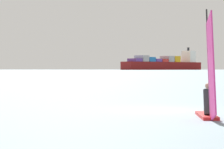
{
  "coord_description": "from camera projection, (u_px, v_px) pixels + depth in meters",
  "views": [
    {
      "loc": [
        5.17,
        -20.84,
        1.85
      ],
      "look_at": [
        -2.63,
        0.14,
        1.57
      ],
      "focal_mm": 76.89,
      "sensor_mm": 36.0,
      "label": 1
    }
  ],
  "objects": [
    {
      "name": "ground_plane",
      "position": [
        166.0,
        110.0,
        21.36
      ],
      "size": [
        4000.0,
        4000.0,
        0.0
      ],
      "primitive_type": "plane",
      "color": "gray"
    },
    {
      "name": "cargo_ship",
      "position": [
        164.0,
        64.0,
        816.25
      ],
      "size": [
        106.0,
        159.72,
        39.79
      ],
      "rotation": [
        0.0,
        0.0,
        4.19
      ],
      "color": "maroon",
      "rests_on": "ground_plane"
    },
    {
      "name": "windsurfer",
      "position": [
        209.0,
        90.0,
        17.64
      ],
      "size": [
        1.36,
        3.55,
        4.2
      ],
      "rotation": [
        0.0,
        0.0,
        1.87
      ],
      "color": "red",
      "rests_on": "ground_plane"
    }
  ]
}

